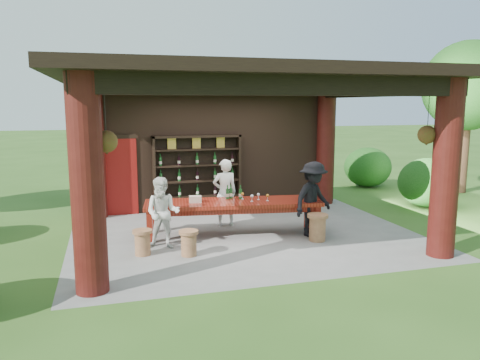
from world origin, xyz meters
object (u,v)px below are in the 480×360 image
object	(u,v)px
wine_shelf	(197,174)
guest_woman	(163,213)
napkin_basket	(195,199)
tasting_table	(233,206)
stool_near_right	(317,227)
stool_near_left	(189,242)
host	(225,193)
stool_far_left	(143,242)
guest_man	(313,199)

from	to	relation	value
wine_shelf	guest_woman	world-z (taller)	wine_shelf
guest_woman	napkin_basket	world-z (taller)	guest_woman
tasting_table	stool_near_right	distance (m)	1.86
stool_near_left	host	xyz separation A→B (m)	(1.20, 1.98, 0.53)
wine_shelf	guest_woman	distance (m)	3.21
stool_near_right	tasting_table	bearing A→B (deg)	149.07
guest_woman	stool_far_left	bearing A→B (deg)	-122.77
wine_shelf	stool_far_left	world-z (taller)	wine_shelf
stool_near_left	stool_far_left	distance (m)	0.88
stool_far_left	wine_shelf	bearing A→B (deg)	62.75
tasting_table	stool_near_right	xyz separation A→B (m)	(1.57, -0.94, -0.34)
tasting_table	guest_woman	xyz separation A→B (m)	(-1.59, -0.55, 0.08)
stool_near_right	guest_woman	size ratio (longest dim) A/B	0.40
stool_near_right	guest_woman	bearing A→B (deg)	172.92
tasting_table	napkin_basket	world-z (taller)	napkin_basket
wine_shelf	guest_woman	xyz separation A→B (m)	(-1.26, -2.94, -0.31)
wine_shelf	guest_man	bearing A→B (deg)	-56.53
tasting_table	guest_man	bearing A→B (deg)	-19.40
wine_shelf	napkin_basket	size ratio (longest dim) A/B	8.90
guest_woman	guest_man	xyz separation A→B (m)	(3.22, -0.02, 0.10)
host	guest_woman	bearing A→B (deg)	38.51
napkin_basket	stool_near_right	bearing A→B (deg)	-23.37
tasting_table	guest_woman	world-z (taller)	guest_woman
stool_near_left	wine_shelf	bearing A→B (deg)	76.53
stool_far_left	host	size ratio (longest dim) A/B	0.31
guest_man	host	bearing A→B (deg)	113.13
wine_shelf	host	distance (m)	1.64
stool_near_right	guest_woman	distance (m)	3.21
wine_shelf	tasting_table	xyz separation A→B (m)	(0.33, -2.39, -0.39)
guest_woman	napkin_basket	bearing A→B (deg)	58.86
wine_shelf	napkin_basket	distance (m)	2.36
guest_man	tasting_table	bearing A→B (deg)	134.28
host	guest_man	size ratio (longest dim) A/B	0.97
wine_shelf	stool_near_left	xyz separation A→B (m)	(-0.85, -3.56, -0.76)
tasting_table	guest_woman	bearing A→B (deg)	-160.95
guest_woman	napkin_basket	xyz separation A→B (m)	(0.77, 0.64, 0.11)
stool_near_left	guest_man	world-z (taller)	guest_man
wine_shelf	stool_near_right	bearing A→B (deg)	-60.24
stool_near_right	guest_man	bearing A→B (deg)	81.65
stool_near_left	guest_man	bearing A→B (deg)	11.96
napkin_basket	guest_woman	bearing A→B (deg)	-140.24
stool_near_right	guest_woman	world-z (taller)	guest_woman
napkin_basket	guest_man	bearing A→B (deg)	-15.19
guest_woman	stool_near_right	bearing A→B (deg)	12.02
host	guest_man	bearing A→B (deg)	137.76
wine_shelf	host	size ratio (longest dim) A/B	1.47
tasting_table	stool_far_left	bearing A→B (deg)	-156.27
host	stool_near_right	bearing A→B (deg)	130.01
wine_shelf	guest_man	distance (m)	3.56
stool_near_right	host	distance (m)	2.39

